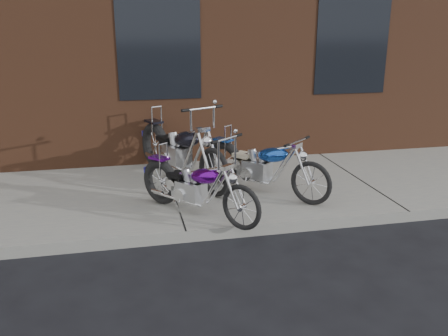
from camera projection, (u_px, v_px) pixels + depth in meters
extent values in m
plane|color=black|center=(186.00, 243.00, 5.74)|extent=(120.00, 120.00, 0.00)
cube|color=slate|center=(173.00, 195.00, 7.12)|extent=(22.00, 3.00, 0.15)
torus|color=black|center=(168.00, 184.00, 6.42)|extent=(0.49, 0.57, 0.64)
torus|color=black|center=(250.00, 210.00, 5.59)|extent=(0.41, 0.49, 0.57)
cube|color=#A0A4AA|center=(199.00, 193.00, 6.08)|extent=(0.41, 0.43, 0.27)
ellipsoid|color=#5B0888|center=(213.00, 178.00, 5.86)|extent=(0.48, 0.52, 0.27)
cube|color=black|center=(185.00, 177.00, 6.17)|extent=(0.32, 0.33, 0.05)
cylinder|color=white|center=(243.00, 189.00, 5.59)|extent=(0.19, 0.22, 0.48)
cylinder|color=white|center=(236.00, 140.00, 5.49)|extent=(0.40, 0.33, 0.03)
cylinder|color=white|center=(170.00, 161.00, 6.28)|extent=(0.03, 0.03, 0.42)
cylinder|color=white|center=(193.00, 196.00, 6.31)|extent=(0.53, 0.65, 0.04)
torus|color=black|center=(231.00, 164.00, 7.24)|extent=(0.55, 0.61, 0.68)
torus|color=black|center=(320.00, 185.00, 6.39)|extent=(0.45, 0.51, 0.62)
cube|color=#A0A4AA|center=(265.00, 172.00, 6.89)|extent=(0.45, 0.46, 0.29)
ellipsoid|color=#1B4EB3|center=(282.00, 156.00, 6.66)|extent=(0.53, 0.56, 0.29)
cube|color=#BFB291|center=(251.00, 156.00, 6.98)|extent=(0.35, 0.35, 0.06)
cylinder|color=white|center=(313.00, 166.00, 6.38)|extent=(0.21, 0.23, 0.51)
cylinder|color=white|center=(307.00, 143.00, 6.36)|extent=(0.41, 0.36, 0.03)
cylinder|color=white|center=(236.00, 142.00, 7.09)|extent=(0.03, 0.03, 0.46)
cylinder|color=white|center=(257.00, 175.00, 7.13)|extent=(0.59, 0.68, 0.05)
torus|color=black|center=(160.00, 148.00, 7.98)|extent=(0.47, 0.79, 0.79)
torus|color=black|center=(221.00, 175.00, 6.66)|extent=(0.37, 0.68, 0.72)
cube|color=#A0A4AA|center=(182.00, 157.00, 7.44)|extent=(0.46, 0.53, 0.33)
ellipsoid|color=black|center=(193.00, 141.00, 7.11)|extent=(0.51, 0.67, 0.34)
cube|color=black|center=(172.00, 140.00, 7.60)|extent=(0.37, 0.39, 0.07)
cylinder|color=white|center=(215.00, 153.00, 6.69)|extent=(0.17, 0.31, 0.59)
cylinder|color=white|center=(209.00, 110.00, 6.62)|extent=(0.57, 0.28, 0.03)
cylinder|color=white|center=(162.00, 124.00, 7.79)|extent=(0.03, 0.03, 0.53)
cylinder|color=white|center=(181.00, 161.00, 7.75)|extent=(0.46, 0.92, 0.05)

